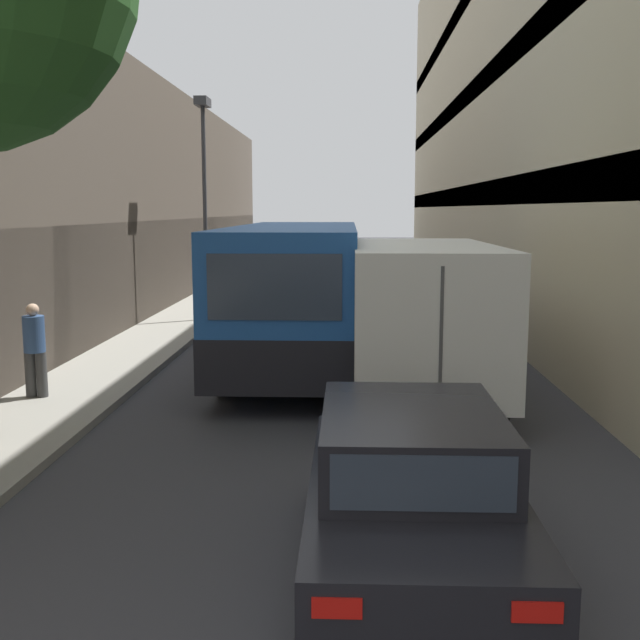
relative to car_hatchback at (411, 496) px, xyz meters
The scene contains 10 objects.
ground_plane 9.98m from the car_hatchback, 94.96° to the left, with size 150.00×150.00×0.00m, color #38383D.
sidewalk_left 11.37m from the car_hatchback, 119.16° to the left, with size 2.06×60.00×0.13m.
building_left_shopfront 12.80m from the car_hatchback, 127.69° to the left, with size 2.40×60.00×7.51m.
building_right_apartment 12.85m from the car_hatchback, 65.39° to the left, with size 2.40×60.00×15.21m.
car_hatchback is the anchor object (origin of this frame).
bus 9.87m from the car_hatchback, 100.07° to the left, with size 2.58×9.57×2.99m.
box_truck 7.67m from the car_hatchback, 84.58° to the left, with size 2.42×7.61×2.73m.
panel_van 22.05m from the car_hatchback, 97.65° to the left, with size 1.88×4.32×1.83m.
pedestrian 8.41m from the car_hatchback, 135.14° to the left, with size 0.38×0.36×1.63m.
street_lamp 16.35m from the car_hatchback, 107.38° to the left, with size 0.36×0.80×6.34m.
Camera 1 is at (0.29, -1.38, 3.34)m, focal length 42.00 mm.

